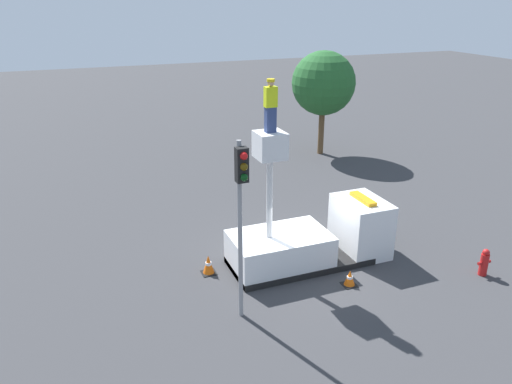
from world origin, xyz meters
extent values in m
plane|color=#38383A|center=(0.00, 0.00, 0.00)|extent=(120.00, 120.00, 0.00)
cube|color=black|center=(0.00, 0.00, 0.12)|extent=(5.23, 2.32, 0.24)
cube|color=white|center=(-0.82, 0.00, 0.67)|extent=(3.58, 2.26, 1.35)
cube|color=white|center=(2.61, 0.00, 1.08)|extent=(1.64, 2.26, 2.17)
cube|color=black|center=(3.45, 0.00, 1.52)|extent=(0.03, 1.92, 0.87)
cube|color=orange|center=(2.61, 0.00, 2.24)|extent=(0.36, 1.36, 0.14)
cylinder|color=silver|center=(-1.25, 0.00, 2.88)|extent=(0.22, 0.22, 3.07)
cube|color=silver|center=(-1.25, 0.00, 4.76)|extent=(0.96, 0.96, 0.90)
cube|color=navy|center=(-1.25, 0.00, 5.63)|extent=(0.34, 0.26, 0.84)
cube|color=#D1E519|center=(-1.25, 0.00, 6.38)|extent=(0.40, 0.26, 0.66)
sphere|color=tan|center=(-1.25, 0.00, 6.83)|extent=(0.23, 0.23, 0.23)
cylinder|color=yellow|center=(-1.25, 0.00, 6.91)|extent=(0.26, 0.26, 0.09)
cylinder|color=gray|center=(-3.17, -2.28, 2.86)|extent=(0.14, 0.14, 5.73)
cube|color=black|center=(-3.17, -2.49, 5.08)|extent=(0.34, 0.28, 1.00)
sphere|color=red|center=(-3.17, -2.68, 5.39)|extent=(0.22, 0.22, 0.22)
sphere|color=#503C07|center=(-3.17, -2.68, 5.08)|extent=(0.22, 0.22, 0.22)
sphere|color=#083710|center=(-3.17, -2.68, 4.77)|extent=(0.22, 0.22, 0.22)
cylinder|color=red|center=(5.80, -3.19, 0.42)|extent=(0.30, 0.30, 0.83)
sphere|color=red|center=(5.80, -3.19, 0.91)|extent=(0.25, 0.25, 0.25)
cylinder|color=red|center=(5.59, -3.19, 0.50)|extent=(0.12, 0.12, 0.12)
cylinder|color=red|center=(6.01, -3.19, 0.50)|extent=(0.12, 0.12, 0.12)
cube|color=black|center=(-3.40, 0.55, 0.01)|extent=(0.51, 0.51, 0.03)
cone|color=orange|center=(-3.40, 0.55, 0.36)|extent=(0.43, 0.43, 0.72)
cylinder|color=white|center=(-3.40, 0.55, 0.40)|extent=(0.22, 0.22, 0.10)
cube|color=black|center=(0.95, -2.03, 0.01)|extent=(0.48, 0.48, 0.03)
cone|color=orange|center=(0.95, -2.03, 0.29)|extent=(0.40, 0.40, 0.57)
cylinder|color=white|center=(0.95, -2.03, 0.31)|extent=(0.21, 0.21, 0.08)
cylinder|color=brown|center=(7.47, 12.21, 1.55)|extent=(0.36, 0.36, 3.10)
sphere|color=#235B28|center=(7.47, 12.21, 4.46)|extent=(3.89, 3.89, 3.89)
camera|label=1|loc=(-7.59, -14.81, 9.44)|focal=35.00mm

